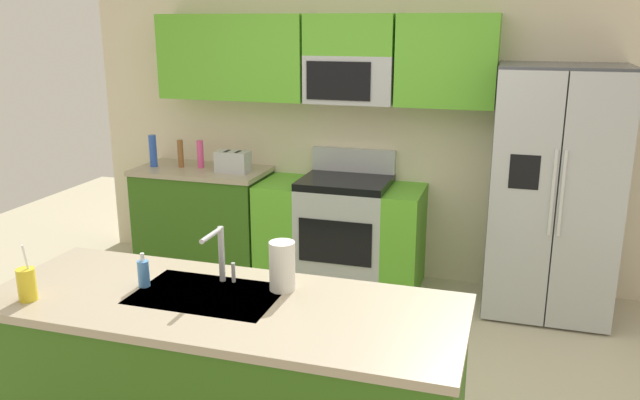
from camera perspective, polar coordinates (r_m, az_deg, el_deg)
ground_plane at (r=3.97m, az=-2.16°, el=-17.10°), size 9.00×9.00×0.00m
kitchen_wall_unit at (r=5.43m, az=3.56°, el=8.42°), size 5.20×0.43×2.60m
back_counter at (r=5.85m, az=-10.22°, el=-1.53°), size 1.15×0.63×0.90m
range_oven at (r=5.41m, az=1.82°, el=-2.78°), size 1.36×0.61×1.10m
refrigerator at (r=5.04m, az=19.97°, el=0.62°), size 0.90×0.76×1.85m
island_counter at (r=3.24m, az=-8.35°, el=-16.00°), size 2.23×0.84×0.90m
toaster at (r=5.53m, az=-7.71°, el=3.37°), size 0.28×0.16×0.18m
pepper_mill at (r=5.80m, az=-12.23°, el=4.04°), size 0.05×0.05×0.24m
bottle_pink at (r=5.74m, az=-10.53°, el=4.01°), size 0.06×0.06×0.24m
bottle_blue at (r=5.88m, az=-14.55°, el=4.23°), size 0.07×0.07×0.28m
sink_faucet at (r=3.17m, az=-8.84°, el=-4.45°), size 0.09×0.21×0.28m
drink_cup_yellow at (r=3.27m, az=-24.50°, el=-6.79°), size 0.08×0.08×0.27m
soap_dispenser at (r=3.24m, az=-15.34°, el=-6.25°), size 0.06×0.06×0.17m
paper_towel_roll at (r=3.08m, az=-3.36°, el=-5.85°), size 0.12×0.12×0.24m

